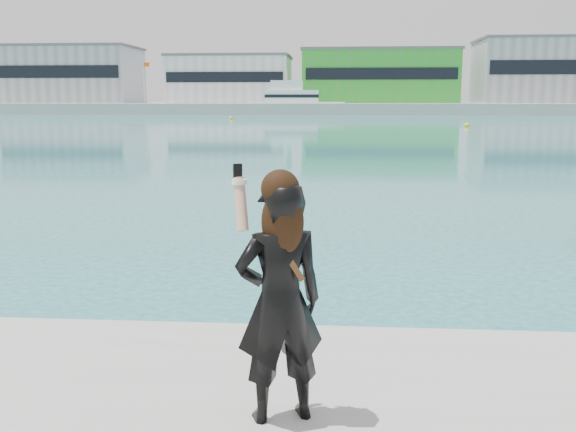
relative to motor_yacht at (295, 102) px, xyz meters
name	(u,v)px	position (x,y,z in m)	size (l,w,h in m)	color
far_quay	(338,108)	(7.89, 16.97, -1.24)	(320.00, 40.00, 2.00)	#9E9E99
warehouse_grey_left	(73,75)	(-47.11, 14.95, 5.52)	(26.52, 16.36, 11.50)	gray
warehouse_white	(231,79)	(-14.11, 14.95, 4.52)	(24.48, 15.35, 9.50)	silver
warehouse_green	(378,76)	(15.89, 14.95, 5.02)	(30.60, 16.36, 10.50)	green
warehouse_grey_right	(542,71)	(47.89, 14.95, 6.02)	(25.50, 15.35, 12.50)	gray
flagpole_left	(144,80)	(-30.02, 7.97, 4.30)	(1.28, 0.16, 8.00)	silver
flagpole_right	(456,79)	(29.98, 7.97, 4.30)	(1.28, 0.16, 8.00)	silver
motor_yacht	(295,102)	(0.00, 0.00, 0.00)	(17.12, 4.92, 7.97)	white
buoy_near	(467,127)	(21.02, -49.71, -2.24)	(0.50, 0.50, 0.50)	yellow
buoy_far	(231,119)	(-7.20, -27.43, -2.24)	(0.50, 0.50, 0.50)	yellow
woman	(280,295)	(7.23, -113.76, -0.61)	(0.66, 0.54, 1.64)	black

